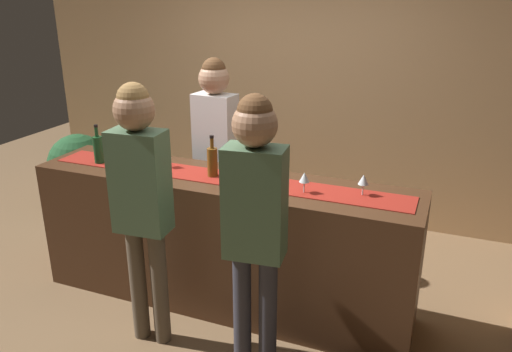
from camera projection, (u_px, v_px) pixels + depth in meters
The scene contains 13 objects.
ground_plane at pixel (224, 299), 3.93m from camera, with size 10.00×10.00×0.00m, color brown.
back_wall at pixel (302, 75), 5.08m from camera, with size 6.00×0.12×2.90m, color tan.
bar_counter at pixel (222, 241), 3.76m from camera, with size 2.82×0.60×1.01m, color #472B19.
counter_runner_cloth at pixel (221, 177), 3.58m from camera, with size 2.67×0.28×0.01m, color maroon.
wine_bottle_amber at pixel (212, 161), 3.56m from camera, with size 0.07×0.07×0.30m.
wine_bottle_green at pixel (98, 149), 3.84m from camera, with size 0.07×0.07×0.30m.
wine_glass_near_customer at pixel (167, 154), 3.75m from camera, with size 0.07×0.07×0.14m.
wine_glass_mid_counter at pixel (363, 180), 3.23m from camera, with size 0.07×0.07×0.14m.
wine_glass_far_end at pixel (304, 178), 3.27m from camera, with size 0.07×0.07×0.14m.
bartender at pixel (216, 139), 4.17m from camera, with size 0.36×0.25×1.76m.
customer_sipping at pixel (255, 211), 2.82m from camera, with size 0.36×0.25×1.76m.
customer_browsing at pixel (141, 189), 3.13m from camera, with size 0.35×0.25×1.76m.
potted_plant_tall at pixel (80, 170), 5.19m from camera, with size 0.61×0.61×0.89m.
Camera 1 is at (1.49, -3.02, 2.26)m, focal length 35.57 mm.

